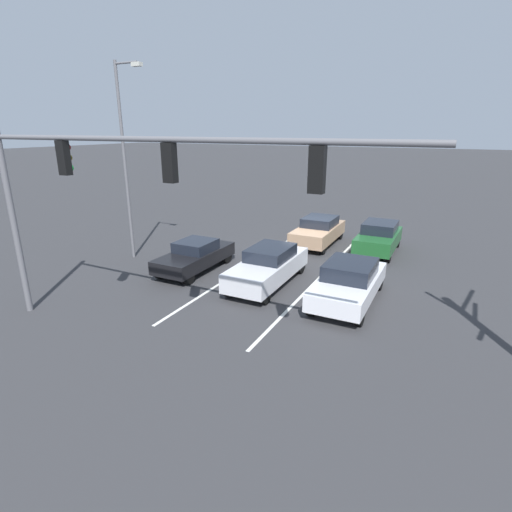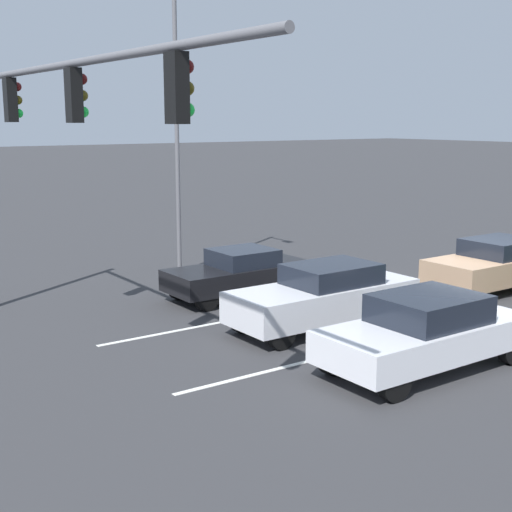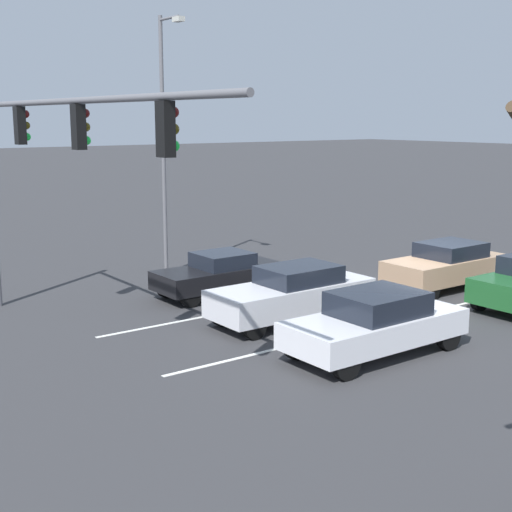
{
  "view_description": "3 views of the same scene",
  "coord_description": "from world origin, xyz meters",
  "px_view_note": "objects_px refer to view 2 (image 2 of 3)",
  "views": [
    {
      "loc": [
        -6.45,
        19.46,
        6.12
      ],
      "look_at": [
        -0.09,
        6.78,
        1.55
      ],
      "focal_mm": 28.0,
      "sensor_mm": 36.0,
      "label": 1
    },
    {
      "loc": [
        -12.51,
        16.4,
        4.91
      ],
      "look_at": [
        0.21,
        7.39,
        1.9
      ],
      "focal_mm": 50.0,
      "sensor_mm": 36.0,
      "label": 2
    },
    {
      "loc": [
        -14.68,
        17.68,
        5.5
      ],
      "look_at": [
        0.3,
        6.58,
        1.88
      ],
      "focal_mm": 50.0,
      "sensor_mm": 36.0,
      "label": 3
    }
  ],
  "objects_px": {
    "car_white_leftlane_front": "(426,331)",
    "street_lamp_right_shoulder": "(179,115)",
    "car_black_rightlane_front": "(241,273)",
    "traffic_signal_gantry": "(36,125)",
    "car_silver_midlane_front": "(325,296)",
    "car_tan_midlane_second": "(496,264)"
  },
  "relations": [
    {
      "from": "car_silver_midlane_front",
      "to": "traffic_signal_gantry",
      "type": "bearing_deg",
      "value": 71.17
    },
    {
      "from": "car_silver_midlane_front",
      "to": "traffic_signal_gantry",
      "type": "xyz_separation_m",
      "value": [
        2.05,
        6.02,
        4.0
      ]
    },
    {
      "from": "car_white_leftlane_front",
      "to": "car_silver_midlane_front",
      "type": "xyz_separation_m",
      "value": [
        3.37,
        -0.27,
        0.0
      ]
    },
    {
      "from": "car_silver_midlane_front",
      "to": "traffic_signal_gantry",
      "type": "distance_m",
      "value": 7.52
    },
    {
      "from": "car_silver_midlane_front",
      "to": "street_lamp_right_shoulder",
      "type": "bearing_deg",
      "value": -1.85
    },
    {
      "from": "car_white_leftlane_front",
      "to": "street_lamp_right_shoulder",
      "type": "height_order",
      "value": "street_lamp_right_shoulder"
    },
    {
      "from": "car_tan_midlane_second",
      "to": "street_lamp_right_shoulder",
      "type": "height_order",
      "value": "street_lamp_right_shoulder"
    },
    {
      "from": "car_silver_midlane_front",
      "to": "car_tan_midlane_second",
      "type": "relative_size",
      "value": 1.09
    },
    {
      "from": "car_white_leftlane_front",
      "to": "car_silver_midlane_front",
      "type": "bearing_deg",
      "value": -4.5
    },
    {
      "from": "street_lamp_right_shoulder",
      "to": "car_black_rightlane_front",
      "type": "bearing_deg",
      "value": 176.7
    },
    {
      "from": "car_black_rightlane_front",
      "to": "car_silver_midlane_front",
      "type": "bearing_deg",
      "value": 179.64
    },
    {
      "from": "car_white_leftlane_front",
      "to": "traffic_signal_gantry",
      "type": "distance_m",
      "value": 8.86
    },
    {
      "from": "car_tan_midlane_second",
      "to": "street_lamp_right_shoulder",
      "type": "bearing_deg",
      "value": 40.79
    },
    {
      "from": "car_silver_midlane_front",
      "to": "car_tan_midlane_second",
      "type": "distance_m",
      "value": 6.55
    },
    {
      "from": "traffic_signal_gantry",
      "to": "street_lamp_right_shoulder",
      "type": "height_order",
      "value": "street_lamp_right_shoulder"
    },
    {
      "from": "car_black_rightlane_front",
      "to": "street_lamp_right_shoulder",
      "type": "bearing_deg",
      "value": -3.3
    },
    {
      "from": "car_black_rightlane_front",
      "to": "car_tan_midlane_second",
      "type": "xyz_separation_m",
      "value": [
        -3.59,
        -6.52,
        0.07
      ]
    },
    {
      "from": "car_white_leftlane_front",
      "to": "street_lamp_right_shoulder",
      "type": "bearing_deg",
      "value": -2.69
    },
    {
      "from": "car_black_rightlane_front",
      "to": "street_lamp_right_shoulder",
      "type": "height_order",
      "value": "street_lamp_right_shoulder"
    },
    {
      "from": "car_white_leftlane_front",
      "to": "car_black_rightlane_front",
      "type": "xyz_separation_m",
      "value": [
        6.98,
        -0.29,
        -0.08
      ]
    },
    {
      "from": "car_white_leftlane_front",
      "to": "traffic_signal_gantry",
      "type": "xyz_separation_m",
      "value": [
        5.42,
        5.76,
        4.0
      ]
    },
    {
      "from": "car_white_leftlane_front",
      "to": "traffic_signal_gantry",
      "type": "bearing_deg",
      "value": 46.7
    }
  ]
}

